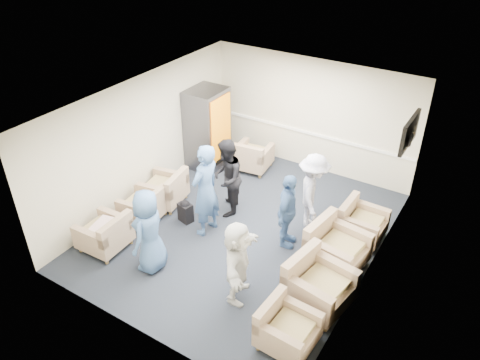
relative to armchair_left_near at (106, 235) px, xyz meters
The scene contains 25 objects.
floor 2.65m from the armchair_left_near, 44.69° to the left, with size 6.00×6.00×0.00m, color black.
ceiling 3.54m from the armchair_left_near, 44.69° to the left, with size 6.00×6.00×0.00m, color silver.
back_wall 5.30m from the armchair_left_near, 68.93° to the left, with size 5.00×0.02×2.70m, color beige.
front_wall 2.42m from the armchair_left_near, 31.66° to the right, with size 5.00×0.02×2.70m, color beige.
left_wall 2.21m from the armchair_left_near, 108.88° to the left, with size 0.02×6.00×2.70m, color beige.
right_wall 4.85m from the armchair_left_near, 22.93° to the left, with size 0.02×6.00×2.70m, color beige.
chair_rail 5.21m from the armchair_left_near, 68.85° to the left, with size 4.98×0.04×0.06m, color white.
tv 5.90m from the armchair_left_near, 40.27° to the left, with size 0.10×1.00×0.58m.
armchair_left_near is the anchor object (origin of this frame).
armchair_left_mid 1.07m from the armchair_left_near, 90.35° to the left, with size 0.85×0.85×0.61m.
armchair_left_far 1.76m from the armchair_left_near, 90.91° to the left, with size 0.95×0.95×0.66m.
armchair_right_near 3.84m from the armchair_left_near, ahead, with size 0.81×0.81×0.62m.
armchair_right_midnear 3.97m from the armchair_left_near, 11.92° to the left, with size 1.08×1.08×0.75m.
armchair_right_midfar 4.20m from the armchair_left_near, 25.89° to the left, with size 1.05×1.05×0.74m.
armchair_right_far 4.83m from the armchair_left_near, 36.25° to the left, with size 0.82×0.82×0.64m.
armchair_corner 4.05m from the armchair_left_near, 78.57° to the left, with size 0.91×0.91×0.65m.
vending_machine 3.69m from the armchair_left_near, 93.55° to the left, with size 0.79×0.92×1.95m.
backpack 1.64m from the armchair_left_near, 64.13° to the left, with size 0.33×0.27×0.49m.
pillow 0.18m from the armchair_left_near, 162.99° to the right, with size 0.50×0.38×0.14m, color silver.
person_front_left 1.15m from the armchair_left_near, ahead, with size 0.78×0.51×1.60m, color #3D6093.
person_mid_left 2.02m from the armchair_left_near, 48.63° to the left, with size 0.70×0.46×1.91m, color #3D6093.
person_back_left 2.57m from the armchair_left_near, 60.20° to the left, with size 0.81×0.63×1.67m, color black.
person_back_right 4.00m from the armchair_left_near, 42.02° to the left, with size 1.05×0.60×1.62m, color white.
person_mid_right 3.40m from the armchair_left_near, 34.41° to the left, with size 0.89×0.37×1.52m, color #3D6093.
person_front_right 2.77m from the armchair_left_near, ahead, with size 1.37×0.44×1.48m, color silver.
Camera 1 is at (3.88, -6.33, 5.81)m, focal length 35.00 mm.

